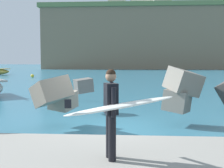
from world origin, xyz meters
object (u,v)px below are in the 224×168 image
at_px(surfer_with_board, 114,108).
at_px(mooring_buoy_middle, 32,76).
at_px(station_building_east, 162,2).
at_px(station_building_central, 143,6).
at_px(station_building_west, 117,6).

bearing_deg(surfer_with_board, mooring_buoy_middle, 111.40).
xyz_separation_m(surfer_with_board, station_building_east, (9.46, 87.38, 19.10)).
bearing_deg(station_building_east, surfer_with_board, -96.18).
relative_size(station_building_central, station_building_east, 1.38).
relative_size(station_building_west, station_building_east, 1.12).
distance_m(surfer_with_board, station_building_west, 98.53).
relative_size(station_building_west, station_building_central, 0.81).
height_order(surfer_with_board, mooring_buoy_middle, surfer_with_board).
height_order(surfer_with_board, station_building_east, station_building_east).
relative_size(surfer_with_board, station_building_central, 0.26).
distance_m(surfer_with_board, station_building_east, 89.94).
height_order(station_building_west, station_building_east, station_building_west).
bearing_deg(mooring_buoy_middle, station_building_east, 67.59).
height_order(mooring_buoy_middle, station_building_east, station_building_east).
relative_size(surfer_with_board, station_building_east, 0.36).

